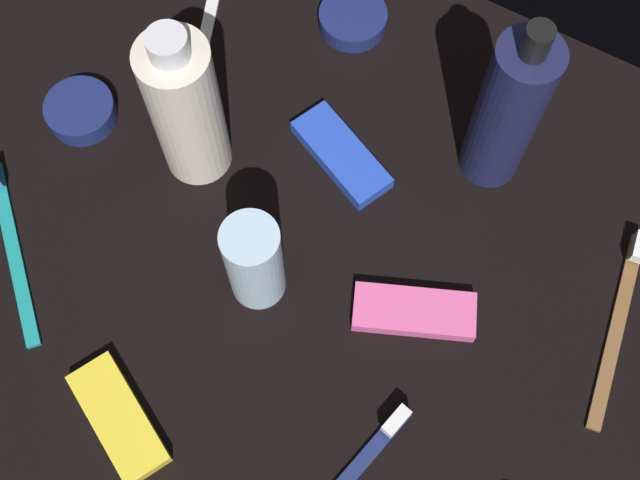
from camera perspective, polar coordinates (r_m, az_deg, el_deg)
name	(u,v)px	position (r cm, az deg, el deg)	size (l,w,h in cm)	color
ground_plane	(320,255)	(74.32, 0.00, -1.03)	(84.00, 64.00, 1.20)	black
lotion_bottle	(508,112)	(71.34, 12.75, 8.56)	(5.46, 5.46, 20.16)	#1B1E44
bodywash_bottle	(186,109)	(71.18, -9.16, 8.87)	(6.07, 6.07, 18.49)	silver
deodorant_stick	(254,262)	(67.83, -4.52, -1.51)	(4.75, 4.75, 10.95)	silver
toothbrush_teal	(10,239)	(78.50, -20.44, 0.03)	(14.19, 12.92, 2.10)	teal
toothbrush_white	(210,10)	(86.42, -7.53, 15.32)	(7.96, 17.10, 2.10)	white
toothbrush_brown	(620,316)	(75.73, 19.87, -4.91)	(4.21, 17.95, 2.10)	brown
snack_bar_blue	(341,155)	(76.94, 1.47, 5.86)	(10.40, 4.00, 1.50)	blue
snack_bar_yellow	(119,418)	(71.07, -13.62, -11.78)	(10.40, 4.00, 1.50)	yellow
snack_bar_pink	(414,312)	(71.67, 6.46, -4.90)	(10.40, 4.00, 1.50)	#E55999
cream_tin_left	(353,19)	(84.76, 2.27, 14.87)	(6.73, 6.73, 1.85)	navy
cream_tin_right	(81,111)	(81.96, -16.05, 8.48)	(6.52, 6.52, 2.05)	navy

